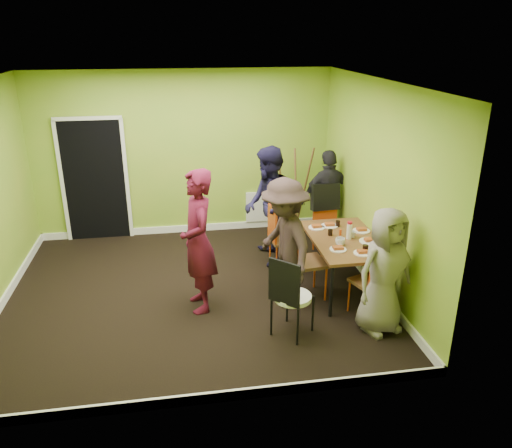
{
  "coord_description": "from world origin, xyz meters",
  "views": [
    {
      "loc": [
        -0.15,
        -6.13,
        3.38
      ],
      "look_at": [
        0.86,
        0.0,
        0.95
      ],
      "focal_mm": 35.0,
      "sensor_mm": 36.0,
      "label": 1
    }
  ],
  "objects_px": {
    "chair_front_end": "(375,278)",
    "person_left_near": "(284,243)",
    "orange_bottle": "(340,232)",
    "person_standing": "(198,242)",
    "thermos": "(349,231)",
    "chair_bentwood": "(290,294)",
    "easel": "(294,193)",
    "chair_left_near": "(302,256)",
    "blue_bottle": "(376,239)",
    "person_back_end": "(328,198)",
    "person_left_far": "(269,206)",
    "dining_table": "(345,242)",
    "person_front_end": "(385,271)",
    "chair_left_far": "(279,234)",
    "chair_back_end": "(326,204)"
  },
  "relations": [
    {
      "from": "orange_bottle",
      "to": "person_standing",
      "type": "relative_size",
      "value": 0.04
    },
    {
      "from": "dining_table",
      "to": "person_left_far",
      "type": "height_order",
      "value": "person_left_far"
    },
    {
      "from": "easel",
      "to": "chair_left_near",
      "type": "bearing_deg",
      "value": -100.52
    },
    {
      "from": "orange_bottle",
      "to": "person_front_end",
      "type": "distance_m",
      "value": 1.19
    },
    {
      "from": "chair_left_near",
      "to": "easel",
      "type": "height_order",
      "value": "easel"
    },
    {
      "from": "blue_bottle",
      "to": "orange_bottle",
      "type": "xyz_separation_m",
      "value": [
        -0.34,
        0.43,
        -0.06
      ]
    },
    {
      "from": "dining_table",
      "to": "easel",
      "type": "height_order",
      "value": "easel"
    },
    {
      "from": "chair_back_end",
      "to": "thermos",
      "type": "bearing_deg",
      "value": 81.26
    },
    {
      "from": "easel",
      "to": "dining_table",
      "type": "bearing_deg",
      "value": -83.08
    },
    {
      "from": "person_front_end",
      "to": "orange_bottle",
      "type": "bearing_deg",
      "value": 79.75
    },
    {
      "from": "chair_front_end",
      "to": "blue_bottle",
      "type": "relative_size",
      "value": 4.84
    },
    {
      "from": "person_left_far",
      "to": "easel",
      "type": "bearing_deg",
      "value": 147.3
    },
    {
      "from": "orange_bottle",
      "to": "person_left_near",
      "type": "xyz_separation_m",
      "value": [
        -0.87,
        -0.36,
        0.06
      ]
    },
    {
      "from": "chair_bentwood",
      "to": "easel",
      "type": "bearing_deg",
      "value": 120.06
    },
    {
      "from": "chair_left_far",
      "to": "easel",
      "type": "relative_size",
      "value": 0.63
    },
    {
      "from": "orange_bottle",
      "to": "chair_left_near",
      "type": "bearing_deg",
      "value": -156.13
    },
    {
      "from": "easel",
      "to": "person_left_near",
      "type": "xyz_separation_m",
      "value": [
        -0.65,
        -2.22,
        0.07
      ]
    },
    {
      "from": "chair_front_end",
      "to": "blue_bottle",
      "type": "height_order",
      "value": "chair_front_end"
    },
    {
      "from": "easel",
      "to": "orange_bottle",
      "type": "relative_size",
      "value": 19.54
    },
    {
      "from": "orange_bottle",
      "to": "person_back_end",
      "type": "bearing_deg",
      "value": 79.54
    },
    {
      "from": "person_left_far",
      "to": "person_back_end",
      "type": "relative_size",
      "value": 1.12
    },
    {
      "from": "easel",
      "to": "orange_bottle",
      "type": "xyz_separation_m",
      "value": [
        0.21,
        -1.86,
        0.01
      ]
    },
    {
      "from": "thermos",
      "to": "chair_left_far",
      "type": "bearing_deg",
      "value": 136.21
    },
    {
      "from": "chair_front_end",
      "to": "person_left_near",
      "type": "height_order",
      "value": "person_left_near"
    },
    {
      "from": "blue_bottle",
      "to": "person_standing",
      "type": "distance_m",
      "value": 2.3
    },
    {
      "from": "chair_left_far",
      "to": "person_front_end",
      "type": "bearing_deg",
      "value": 20.15
    },
    {
      "from": "chair_bentwood",
      "to": "person_left_near",
      "type": "bearing_deg",
      "value": 126.65
    },
    {
      "from": "chair_bentwood",
      "to": "thermos",
      "type": "relative_size",
      "value": 4.74
    },
    {
      "from": "person_standing",
      "to": "person_left_far",
      "type": "xyz_separation_m",
      "value": [
        1.12,
        1.22,
        -0.02
      ]
    },
    {
      "from": "chair_left_near",
      "to": "person_standing",
      "type": "bearing_deg",
      "value": -95.29
    },
    {
      "from": "chair_left_near",
      "to": "blue_bottle",
      "type": "height_order",
      "value": "chair_left_near"
    },
    {
      "from": "blue_bottle",
      "to": "person_left_far",
      "type": "xyz_separation_m",
      "value": [
        -1.17,
        1.34,
        0.05
      ]
    },
    {
      "from": "chair_back_end",
      "to": "person_front_end",
      "type": "distance_m",
      "value": 2.4
    },
    {
      "from": "person_standing",
      "to": "chair_left_near",
      "type": "bearing_deg",
      "value": 83.37
    },
    {
      "from": "chair_front_end",
      "to": "person_left_near",
      "type": "relative_size",
      "value": 0.57
    },
    {
      "from": "thermos",
      "to": "orange_bottle",
      "type": "bearing_deg",
      "value": 117.62
    },
    {
      "from": "chair_left_near",
      "to": "person_back_end",
      "type": "bearing_deg",
      "value": 145.6
    },
    {
      "from": "person_standing",
      "to": "person_left_near",
      "type": "distance_m",
      "value": 1.09
    },
    {
      "from": "chair_bentwood",
      "to": "person_front_end",
      "type": "bearing_deg",
      "value": 42.39
    },
    {
      "from": "person_standing",
      "to": "dining_table",
      "type": "bearing_deg",
      "value": 86.82
    },
    {
      "from": "chair_back_end",
      "to": "person_front_end",
      "type": "relative_size",
      "value": 0.72
    },
    {
      "from": "chair_back_end",
      "to": "orange_bottle",
      "type": "xyz_separation_m",
      "value": [
        -0.17,
        -1.21,
        0.01
      ]
    },
    {
      "from": "dining_table",
      "to": "chair_bentwood",
      "type": "bearing_deg",
      "value": -134.46
    },
    {
      "from": "dining_table",
      "to": "orange_bottle",
      "type": "distance_m",
      "value": 0.16
    },
    {
      "from": "chair_bentwood",
      "to": "person_back_end",
      "type": "height_order",
      "value": "person_back_end"
    },
    {
      "from": "chair_left_far",
      "to": "chair_back_end",
      "type": "xyz_separation_m",
      "value": [
        0.88,
        0.6,
        0.22
      ]
    },
    {
      "from": "dining_table",
      "to": "chair_front_end",
      "type": "xyz_separation_m",
      "value": [
        0.12,
        -0.78,
        -0.15
      ]
    },
    {
      "from": "person_standing",
      "to": "person_left_far",
      "type": "relative_size",
      "value": 1.02
    },
    {
      "from": "chair_front_end",
      "to": "person_left_far",
      "type": "distance_m",
      "value": 2.1
    },
    {
      "from": "chair_left_far",
      "to": "chair_back_end",
      "type": "distance_m",
      "value": 1.09
    }
  ]
}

